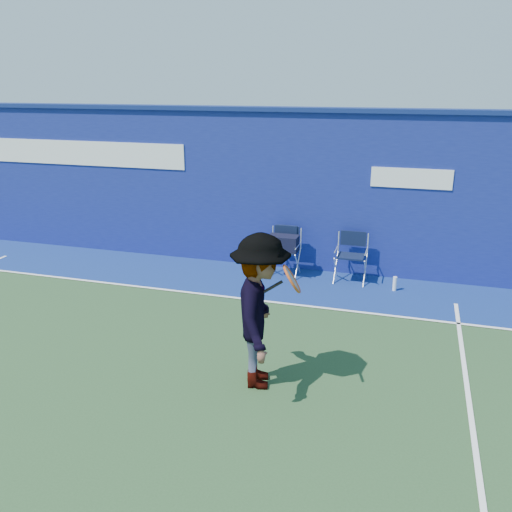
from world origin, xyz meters
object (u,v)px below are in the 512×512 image
(directors_chair_right, at_px, (350,267))
(tennis_player, at_px, (260,312))
(water_bottle, at_px, (395,284))
(directors_chair_left, at_px, (284,256))

(directors_chair_right, height_order, tennis_player, tennis_player)
(directors_chair_right, relative_size, tennis_player, 0.48)
(water_bottle, bearing_deg, directors_chair_left, 174.10)
(directors_chair_left, relative_size, water_bottle, 3.55)
(directors_chair_left, xyz_separation_m, tennis_player, (0.65, -3.83, 0.56))
(directors_chair_right, xyz_separation_m, water_bottle, (0.82, -0.26, -0.15))
(directors_chair_left, xyz_separation_m, directors_chair_right, (1.26, 0.04, -0.11))
(directors_chair_left, distance_m, tennis_player, 3.92)
(directors_chair_left, height_order, water_bottle, directors_chair_left)
(directors_chair_left, height_order, tennis_player, tennis_player)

